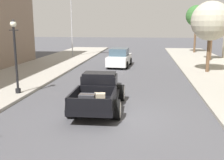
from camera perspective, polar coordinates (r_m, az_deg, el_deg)
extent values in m
plane|color=#47474C|center=(11.19, -1.58, -7.55)|extent=(140.00, 140.00, 0.00)
cube|color=black|center=(11.98, -2.90, -3.55)|extent=(1.90, 4.95, 0.24)
cube|color=black|center=(12.19, -2.68, -0.76)|extent=(1.59, 1.14, 0.80)
cube|color=black|center=(12.05, -2.73, 1.32)|extent=(1.46, 0.98, 0.12)
cube|color=#3D4C5B|center=(12.71, -2.31, 0.49)|extent=(1.33, 0.08, 0.44)
cube|color=black|center=(13.48, -1.86, -0.15)|extent=(1.36, 1.54, 0.52)
cube|color=silver|center=(14.26, -1.44, 0.43)|extent=(0.68, 0.12, 0.47)
cube|color=black|center=(10.61, -4.05, -4.81)|extent=(1.75, 2.15, 0.04)
cube|color=black|center=(10.72, -8.34, -3.52)|extent=(0.14, 2.10, 0.44)
cube|color=black|center=(10.45, 0.33, -3.79)|extent=(0.14, 2.10, 0.44)
cube|color=black|center=(9.60, -5.09, -5.26)|extent=(1.62, 0.13, 0.44)
cube|color=black|center=(11.51, -3.21, -2.34)|extent=(1.62, 0.13, 0.44)
cylinder|color=black|center=(13.45, -5.82, -2.50)|extent=(0.38, 0.81, 0.80)
cylinder|color=silver|center=(13.49, -6.59, -2.48)|extent=(0.03, 0.66, 0.66)
cylinder|color=silver|center=(13.49, -6.63, -2.48)|extent=(0.03, 0.24, 0.24)
cylinder|color=black|center=(13.21, 1.84, -2.71)|extent=(0.38, 0.81, 0.80)
cylinder|color=silver|center=(13.20, 2.64, -2.73)|extent=(0.03, 0.66, 0.66)
cylinder|color=silver|center=(13.20, 2.69, -2.73)|extent=(0.03, 0.24, 0.24)
cylinder|color=black|center=(10.93, -8.65, -5.96)|extent=(0.38, 0.81, 0.80)
cylinder|color=silver|center=(10.97, -9.59, -5.91)|extent=(0.03, 0.66, 0.66)
cylinder|color=silver|center=(10.98, -9.64, -5.91)|extent=(0.03, 0.24, 0.24)
cylinder|color=black|center=(10.63, 0.82, -6.33)|extent=(0.38, 0.81, 0.80)
cylinder|color=silver|center=(10.62, 1.83, -6.35)|extent=(0.03, 0.66, 0.66)
cylinder|color=silver|center=(10.62, 1.88, -6.36)|extent=(0.03, 0.24, 0.24)
cube|color=#2D2D33|center=(10.25, -5.39, -4.15)|extent=(0.61, 0.46, 0.40)
cube|color=#3D2D1E|center=(10.25, -5.39, -4.15)|extent=(0.62, 0.07, 0.42)
cube|color=gray|center=(10.82, -2.64, -3.59)|extent=(0.48, 0.38, 0.28)
cube|color=silver|center=(24.12, 1.63, 4.39)|extent=(1.98, 4.40, 0.80)
cube|color=#384C5B|center=(23.89, 1.59, 6.06)|extent=(1.64, 2.09, 0.64)
cylinder|color=black|center=(25.56, 0.27, 4.18)|extent=(0.26, 0.67, 0.66)
cylinder|color=black|center=(25.30, 3.96, 4.08)|extent=(0.26, 0.67, 0.66)
cylinder|color=black|center=(23.05, -0.92, 3.35)|extent=(0.26, 0.67, 0.66)
cylinder|color=black|center=(22.77, 3.15, 3.23)|extent=(0.26, 0.67, 0.66)
cylinder|color=black|center=(14.97, -19.52, -2.18)|extent=(0.28, 0.28, 0.24)
cylinder|color=black|center=(14.67, -19.98, 4.36)|extent=(0.12, 0.12, 3.20)
cylinder|color=black|center=(14.57, -20.38, 10.02)|extent=(0.50, 0.04, 0.04)
sphere|color=silver|center=(14.57, -20.47, 11.23)|extent=(0.32, 0.32, 0.32)
cone|color=black|center=(14.57, -20.52, 11.94)|extent=(0.24, 0.24, 0.14)
cylinder|color=#B2B2B7|center=(31.03, -8.71, 13.38)|extent=(0.12, 0.12, 9.00)
cylinder|color=brown|center=(21.62, 19.98, 5.28)|extent=(0.26, 0.26, 2.74)
sphere|color=#ADA893|center=(21.51, 20.45, 11.81)|extent=(2.92, 2.92, 2.92)
cylinder|color=brown|center=(28.90, 20.48, 7.41)|extent=(0.26, 0.26, 3.45)
sphere|color=#3D7538|center=(28.86, 20.85, 12.42)|extent=(2.16, 2.16, 2.16)
cylinder|color=brown|center=(36.63, 17.41, 8.56)|extent=(0.26, 0.26, 3.69)
sphere|color=#33662D|center=(36.60, 17.69, 13.02)|extent=(2.69, 2.69, 2.69)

